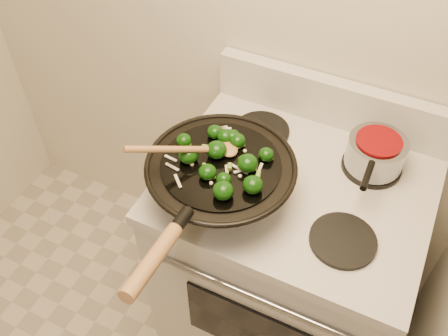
% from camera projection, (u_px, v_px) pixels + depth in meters
% --- Properties ---
extents(stove, '(0.78, 0.67, 1.08)m').
position_uv_depth(stove, '(285.00, 263.00, 1.80)').
color(stove, silver).
rests_on(stove, ground).
extents(wok, '(0.41, 0.69, 0.23)m').
position_uv_depth(wok, '(220.00, 179.00, 1.37)').
color(wok, black).
rests_on(wok, stove).
extents(stirfry, '(0.29, 0.26, 0.05)m').
position_uv_depth(stirfry, '(224.00, 158.00, 1.32)').
color(stirfry, black).
rests_on(stirfry, wok).
extents(wooden_spoon, '(0.23, 0.26, 0.12)m').
position_uv_depth(wooden_spoon, '(199.00, 149.00, 1.32)').
color(wooden_spoon, '#A16F3F').
rests_on(wooden_spoon, wok).
extents(saucepan, '(0.17, 0.28, 0.10)m').
position_uv_depth(saucepan, '(375.00, 153.00, 1.46)').
color(saucepan, gray).
rests_on(saucepan, stove).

